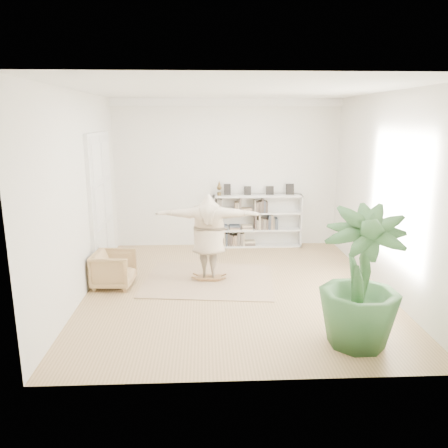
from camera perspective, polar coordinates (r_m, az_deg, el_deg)
The scene contains 9 objects.
floor at distance 8.34m, azimuth 1.47°, elevation -8.39°, with size 6.00×6.00×0.00m, color olive.
room_shell at distance 10.68m, azimuth 0.42°, elevation 15.64°, with size 6.00×6.00×6.00m.
doors at distance 9.43m, azimuth -15.70°, elevation 2.54°, with size 0.09×1.78×2.92m.
bookshelf at distance 10.90m, azimuth 4.34°, elevation 0.34°, with size 2.20×0.35×1.64m.
armchair at distance 8.59m, azimuth -14.19°, elevation -5.73°, with size 0.73×0.75×0.68m, color tan.
rug at distance 8.73m, azimuth -1.96°, elevation -7.31°, with size 2.50×2.00×0.02m, color tan.
rocker_board at distance 8.71m, azimuth -1.96°, elevation -6.97°, with size 0.49×0.33×0.10m.
person at distance 8.44m, azimuth -2.01°, elevation -1.37°, with size 2.03×0.55×1.65m, color tan.
houseplant at distance 6.32m, azimuth 17.42°, elevation -6.77°, with size 1.11×1.11×1.98m, color #2D572B.
Camera 1 is at (-0.57, -7.72, 3.11)m, focal length 35.00 mm.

